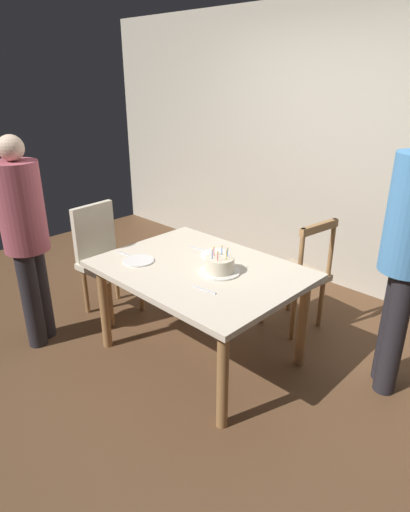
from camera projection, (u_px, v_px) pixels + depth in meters
ground at (200, 354)px, 3.30m from camera, size 6.40×6.40×0.00m
back_wall at (340, 151)px, 4.02m from camera, size 6.40×0.10×2.60m
dining_table at (200, 279)px, 3.05m from camera, size 1.40×1.04×0.72m
birthday_cake at (220, 266)px, 2.92m from camera, size 0.28×0.28×0.18m
plate_near_celebrant at (139, 261)px, 3.11m from camera, size 0.22×0.22×0.01m
plate_far_side at (215, 254)px, 3.22m from camera, size 0.22×0.22×0.01m
fork_near_celebrant at (127, 255)px, 3.22m from camera, size 0.18×0.03×0.01m
fork_far_side at (200, 249)px, 3.32m from camera, size 0.18×0.04×0.01m
fork_near_guest at (204, 290)px, 2.70m from camera, size 0.18×0.04×0.01m
chair_spindle_back at (297, 276)px, 3.50m from camera, size 0.50×0.50×0.95m
chair_upholstered at (104, 254)px, 3.74m from camera, size 0.47×0.47×0.95m
person_celebrant at (25, 232)px, 3.13m from camera, size 0.32×0.32×1.60m
person_guest at (409, 247)px, 2.60m from camera, size 0.32×0.32×1.76m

